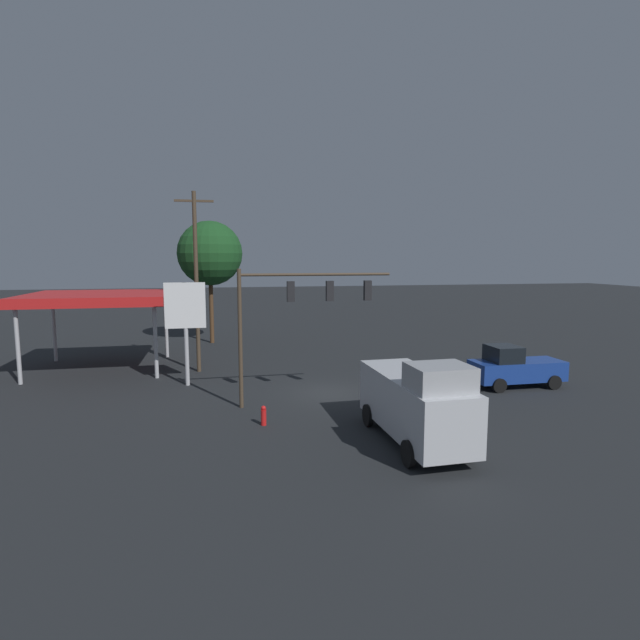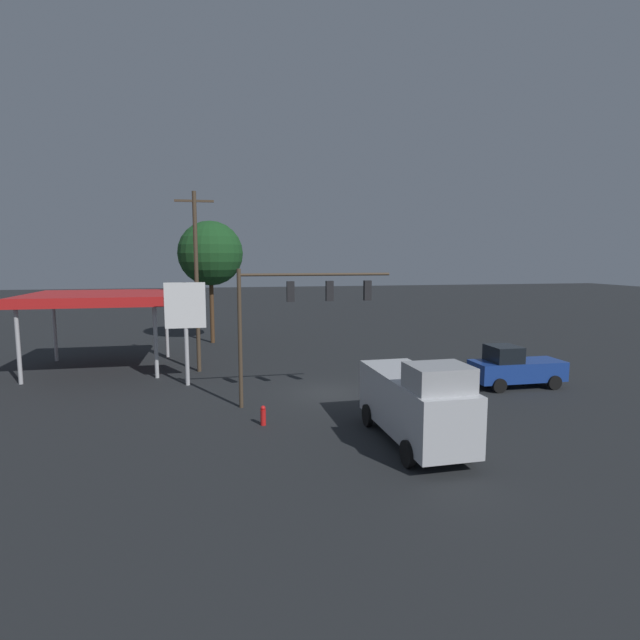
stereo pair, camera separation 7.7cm
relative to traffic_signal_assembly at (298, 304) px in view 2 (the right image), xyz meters
The scene contains 9 objects.
ground_plane 5.71m from the traffic_signal_assembly, 136.40° to the right, with size 200.00×200.00×0.00m, color black.
traffic_signal_assembly is the anchor object (origin of this frame).
utility_pole 9.94m from the traffic_signal_assembly, 58.63° to the right, with size 2.40×0.26×11.43m.
gas_station_canopy 15.54m from the traffic_signal_assembly, 42.63° to the right, with size 8.82×7.91×5.02m.
price_sign 7.60m from the traffic_signal_assembly, 41.32° to the right, with size 2.27×0.27×5.94m.
delivery_truck 7.99m from the traffic_signal_assembly, 120.56° to the left, with size 2.71×6.86×3.58m.
pickup_parked 13.24m from the traffic_signal_assembly, behind, with size 5.20×2.26×2.40m.
street_tree 20.19m from the traffic_signal_assembly, 77.30° to the right, with size 5.47×5.47×10.43m.
fire_hydrant 5.80m from the traffic_signal_assembly, 54.79° to the left, with size 0.24×0.24×0.88m.
Camera 2 is at (5.69, 25.94, 7.33)m, focal length 28.00 mm.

